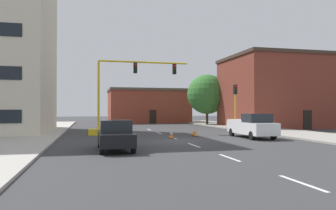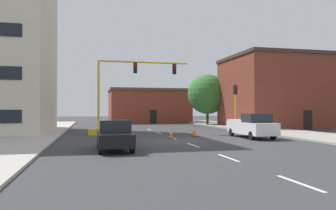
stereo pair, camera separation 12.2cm
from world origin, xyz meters
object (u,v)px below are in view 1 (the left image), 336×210
at_px(traffic_light_pole_right, 235,97).
at_px(pickup_truck_white, 252,126).
at_px(traffic_cone_roadside_c, 195,133).
at_px(traffic_signal_gantry, 112,110).
at_px(traffic_cone_roadside_b, 171,134).
at_px(traffic_cone_roadside_a, 194,131).
at_px(sedan_black_near_left, 115,135).
at_px(tree_right_far, 207,94).

xyz_separation_m(traffic_light_pole_right, pickup_truck_white, (-1.41, -6.03, -2.55)).
relative_size(pickup_truck_white, traffic_cone_roadside_c, 8.19).
xyz_separation_m(traffic_signal_gantry, pickup_truck_white, (10.89, -5.95, -1.28)).
height_order(traffic_light_pole_right, traffic_cone_roadside_b, traffic_light_pole_right).
relative_size(traffic_signal_gantry, traffic_cone_roadside_b, 14.01).
bearing_deg(traffic_cone_roadside_b, traffic_signal_gantry, 130.94).
bearing_deg(traffic_cone_roadside_a, sedan_black_near_left, -130.34).
xyz_separation_m(traffic_light_pole_right, traffic_cone_roadside_a, (-5.17, -2.37, -3.18)).
xyz_separation_m(sedan_black_near_left, traffic_cone_roadside_c, (7.33, 7.58, -0.56)).
bearing_deg(tree_right_far, traffic_cone_roadside_b, -117.76).
xyz_separation_m(traffic_light_pole_right, tree_right_far, (2.41, 14.57, 0.97)).
bearing_deg(sedan_black_near_left, tree_right_far, 59.57).
bearing_deg(traffic_cone_roadside_a, traffic_signal_gantry, 162.17).
distance_m(traffic_signal_gantry, traffic_cone_roadside_a, 7.72).
bearing_deg(traffic_light_pole_right, tree_right_far, 80.59).
relative_size(traffic_signal_gantry, tree_right_far, 1.25).
bearing_deg(traffic_signal_gantry, tree_right_far, 44.88).
height_order(traffic_cone_roadside_a, traffic_cone_roadside_b, traffic_cone_roadside_a).
xyz_separation_m(traffic_cone_roadside_b, traffic_cone_roadside_c, (2.43, 1.28, -0.00)).
bearing_deg(traffic_signal_gantry, sedan_black_near_left, -92.75).
xyz_separation_m(tree_right_far, traffic_cone_roadside_c, (-7.92, -18.39, -4.18)).
height_order(tree_right_far, traffic_cone_roadside_a, tree_right_far).
relative_size(tree_right_far, pickup_truck_white, 1.37).
bearing_deg(pickup_truck_white, traffic_light_pole_right, 76.86).
xyz_separation_m(traffic_cone_roadside_a, traffic_cone_roadside_c, (-0.34, -1.45, -0.02)).
xyz_separation_m(traffic_light_pole_right, traffic_cone_roadside_b, (-7.94, -5.10, -3.20)).
bearing_deg(pickup_truck_white, traffic_signal_gantry, 151.34).
bearing_deg(traffic_cone_roadside_b, pickup_truck_white, -8.11).
bearing_deg(traffic_cone_roadside_b, traffic_light_pole_right, 32.72).
height_order(sedan_black_near_left, traffic_cone_roadside_c, sedan_black_near_left).
xyz_separation_m(tree_right_far, pickup_truck_white, (-3.82, -20.60, -3.53)).
xyz_separation_m(traffic_cone_roadside_a, traffic_cone_roadside_b, (-2.77, -2.73, -0.02)).
bearing_deg(traffic_cone_roadside_a, pickup_truck_white, -44.20).
distance_m(sedan_black_near_left, traffic_cone_roadside_c, 10.56).
relative_size(tree_right_far, sedan_black_near_left, 1.64).
relative_size(sedan_black_near_left, traffic_cone_roadside_c, 6.81).
distance_m(pickup_truck_white, traffic_cone_roadside_a, 5.29).
xyz_separation_m(traffic_signal_gantry, traffic_cone_roadside_a, (7.12, -2.29, -1.91)).
distance_m(traffic_light_pole_right, traffic_cone_roadside_b, 9.97).
bearing_deg(traffic_light_pole_right, traffic_cone_roadside_b, -147.28).
height_order(pickup_truck_white, traffic_cone_roadside_a, pickup_truck_white).
xyz_separation_m(traffic_signal_gantry, traffic_cone_roadside_b, (4.35, -5.02, -1.93)).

